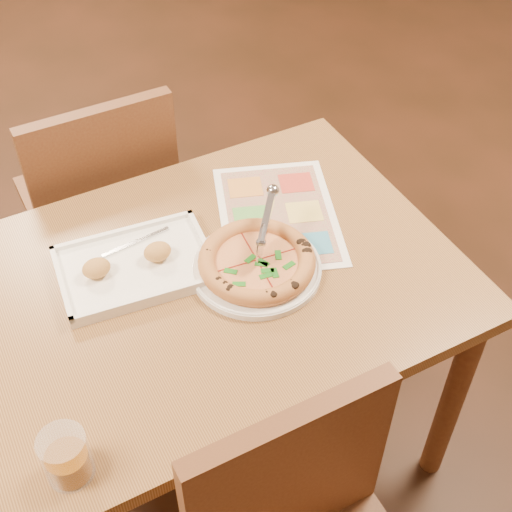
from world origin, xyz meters
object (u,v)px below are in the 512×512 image
pizza_cutter (265,226)px  menu (278,215)px  chair_far (101,190)px  glass_tumbler (67,459)px  plate (256,269)px  pizza (257,261)px  dining_table (181,313)px  appetizer_tray (135,266)px

pizza_cutter → menu: bearing=-1.3°
chair_far → pizza_cutter: size_ratio=3.30×
pizza_cutter → glass_tumbler: bearing=159.9°
plate → pizza: 0.02m
pizza_cutter → glass_tumbler: 0.67m
dining_table → pizza_cutter: (0.23, 0.00, 0.18)m
glass_tumbler → menu: glass_tumbler is taller
pizza → menu: (0.14, 0.14, -0.03)m
pizza → pizza_cutter: pizza_cutter is taller
pizza → menu: pizza is taller
dining_table → plate: (0.18, -0.03, 0.09)m
chair_far → glass_tumbler: bearing=69.1°
plate → pizza: pizza is taller
appetizer_tray → glass_tumbler: bearing=-124.2°
chair_far → pizza: size_ratio=1.72×
pizza → menu: size_ratio=0.67×
pizza → menu: bearing=46.6°
dining_table → plate: plate is taller
pizza → menu: 0.20m
pizza_cutter → menu: size_ratio=0.35×
menu → chair_far: bearing=123.3°
pizza → pizza_cutter: (0.04, 0.04, 0.06)m
pizza_cutter → appetizer_tray: size_ratio=0.38×
pizza → pizza_cutter: size_ratio=1.92×
appetizer_tray → plate: bearing=-28.0°
glass_tumbler → plate: bearing=28.5°
pizza → pizza_cutter: 0.08m
appetizer_tray → dining_table: bearing=-56.1°
pizza → chair_far: bearing=106.4°
dining_table → menu: 0.35m
pizza_cutter → plate: bearing=171.2°
glass_tumbler → dining_table: bearing=42.6°
glass_tumbler → pizza_cutter: bearing=29.5°
plate → glass_tumbler: bearing=-151.5°
glass_tumbler → menu: 0.81m
pizza → glass_tumbler: size_ratio=2.49×
dining_table → pizza_cutter: pizza_cutter is taller
chair_far → pizza_cutter: 0.69m
dining_table → menu: bearing=19.1°
dining_table → pizza: 0.22m
dining_table → appetizer_tray: 0.16m
plate → menu: 0.20m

